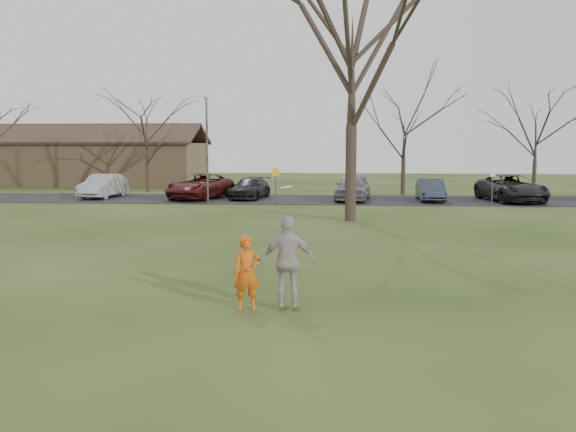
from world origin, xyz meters
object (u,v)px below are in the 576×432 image
object	(u,v)px
car_3	(250,188)
car_5	(431,190)
car_1	(103,186)
catching_play	(289,261)
car_2	(200,186)
building	(82,162)
big_tree	(352,61)
car_6	(511,188)
player_defender	(247,273)
car_4	(353,187)
lamp_post	(207,134)

from	to	relation	value
car_3	car_5	xyz separation A→B (m)	(10.96, -0.77, 0.02)
car_1	car_3	bearing A→B (deg)	3.60
catching_play	car_2	bearing A→B (deg)	106.35
building	big_tree	bearing A→B (deg)	-46.27
car_1	car_6	size ratio (longest dim) A/B	0.80
player_defender	catching_play	bearing A→B (deg)	-11.27
player_defender	car_3	world-z (taller)	player_defender
car_1	car_4	xyz separation A→B (m)	(15.71, -0.83, 0.05)
car_5	building	bearing A→B (deg)	155.38
player_defender	big_tree	size ratio (longest dim) A/B	0.11
car_3	car_4	world-z (taller)	car_4
player_defender	car_6	bearing A→B (deg)	50.12
car_4	building	bearing A→B (deg)	156.84
lamp_post	big_tree	world-z (taller)	big_tree
player_defender	car_1	bearing A→B (deg)	103.85
car_4	catching_play	world-z (taller)	catching_play
car_6	car_3	bearing A→B (deg)	168.60
car_3	catching_play	bearing A→B (deg)	-72.00
lamp_post	catching_play	bearing A→B (deg)	-74.26
lamp_post	big_tree	distance (m)	11.38
car_4	car_5	xyz separation A→B (m)	(4.61, 0.07, -0.12)
car_5	big_tree	distance (m)	12.46
car_1	car_5	bearing A→B (deg)	1.40
car_4	lamp_post	size ratio (longest dim) A/B	0.74
lamp_post	big_tree	xyz separation A→B (m)	(8.00, -7.50, 3.03)
car_2	building	distance (m)	18.40
lamp_post	big_tree	size ratio (longest dim) A/B	0.45
car_4	building	xyz separation A→B (m)	(-22.45, 13.58, 1.10)
car_1	car_5	size ratio (longest dim) A/B	1.11
car_1	car_5	distance (m)	20.33
car_1	car_3	world-z (taller)	car_1
catching_play	lamp_post	xyz separation A→B (m)	(-6.29, 22.30, 2.95)
car_3	car_6	bearing A→B (deg)	5.54
car_5	car_6	size ratio (longest dim) A/B	0.72
car_1	lamp_post	xyz separation A→B (m)	(7.26, -2.75, 3.19)
car_1	building	size ratio (longest dim) A/B	0.22
car_1	catching_play	xyz separation A→B (m)	(13.55, -25.05, 0.24)
car_3	car_1	bearing A→B (deg)	-171.43
player_defender	big_tree	xyz separation A→B (m)	(2.57, 14.83, 6.23)
car_5	lamp_post	size ratio (longest dim) A/B	0.65
player_defender	big_tree	bearing A→B (deg)	67.18
car_2	building	size ratio (longest dim) A/B	0.27
player_defender	car_5	world-z (taller)	player_defender
car_2	lamp_post	world-z (taller)	lamp_post
car_5	big_tree	bearing A→B (deg)	-116.11
car_6	big_tree	distance (m)	14.90
building	big_tree	distance (m)	32.23
car_1	car_3	size ratio (longest dim) A/B	1.01
car_2	big_tree	xyz separation A→B (m)	(9.00, -10.03, 6.19)
catching_play	car_1	bearing A→B (deg)	118.41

